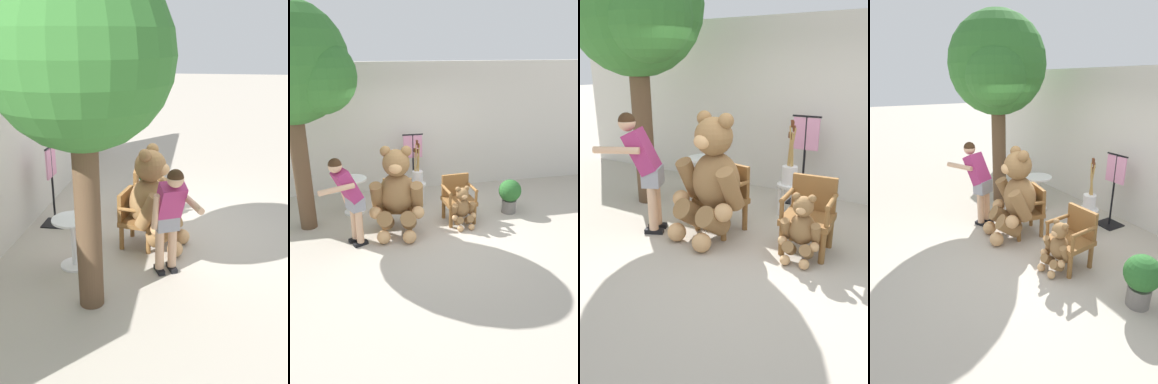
{
  "view_description": "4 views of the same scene",
  "coord_description": "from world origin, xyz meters",
  "views": [
    {
      "loc": [
        -6.42,
        -0.46,
        3.04
      ],
      "look_at": [
        -0.18,
        0.37,
        0.71
      ],
      "focal_mm": 40.0,
      "sensor_mm": 36.0,
      "label": 1
    },
    {
      "loc": [
        -1.28,
        -5.77,
        3.12
      ],
      "look_at": [
        -0.03,
        -0.18,
        0.86
      ],
      "focal_mm": 35.0,
      "sensor_mm": 36.0,
      "label": 2
    },
    {
      "loc": [
        1.76,
        -3.5,
        2.1
      ],
      "look_at": [
        -0.39,
        0.14,
        0.63
      ],
      "focal_mm": 35.0,
      "sensor_mm": 36.0,
      "label": 3
    },
    {
      "loc": [
        3.39,
        -2.27,
        2.59
      ],
      "look_at": [
        -0.36,
        0.01,
        0.93
      ],
      "focal_mm": 28.0,
      "sensor_mm": 36.0,
      "label": 4
    }
  ],
  "objects": [
    {
      "name": "brush_bucket",
      "position": [
        -0.03,
        1.35,
        0.66
      ],
      "size": [
        0.22,
        0.22,
        0.91
      ],
      "color": "white",
      "rests_on": "white_stool"
    },
    {
      "name": "teddy_bear_small",
      "position": [
        0.58,
        0.16,
        0.38
      ],
      "size": [
        0.46,
        0.45,
        0.77
      ],
      "color": "olive",
      "rests_on": "ground"
    },
    {
      "name": "wooden_chair_right",
      "position": [
        0.57,
        0.44,
        0.46
      ],
      "size": [
        0.6,
        0.56,
        0.86
      ],
      "color": "brown",
      "rests_on": "ground"
    },
    {
      "name": "ground_plane",
      "position": [
        0.0,
        0.0,
        0.0
      ],
      "size": [
        60.0,
        60.0,
        0.0
      ],
      "primitive_type": "plane",
      "color": "#B2A899"
    },
    {
      "name": "potted_plant",
      "position": [
        1.66,
        0.55,
        0.4
      ],
      "size": [
        0.44,
        0.44,
        0.68
      ],
      "color": "slate",
      "rests_on": "ground"
    },
    {
      "name": "clothing_display_stand",
      "position": [
        -0.02,
        1.92,
        0.72
      ],
      "size": [
        0.44,
        0.4,
        1.36
      ],
      "color": "black",
      "rests_on": "ground"
    },
    {
      "name": "person_visitor",
      "position": [
        -1.4,
        -0.12,
        0.91
      ],
      "size": [
        0.69,
        0.68,
        1.54
      ],
      "color": "black",
      "rests_on": "ground"
    },
    {
      "name": "round_side_table",
      "position": [
        -1.34,
        1.19,
        0.45
      ],
      "size": [
        0.56,
        0.56,
        0.72
      ],
      "color": "white",
      "rests_on": "ground"
    },
    {
      "name": "teddy_bear_large",
      "position": [
        -0.6,
        0.18,
        0.76
      ],
      "size": [
        0.97,
        0.96,
        1.56
      ],
      "color": "olive",
      "rests_on": "ground"
    },
    {
      "name": "white_stool",
      "position": [
        -0.03,
        1.35,
        0.36
      ],
      "size": [
        0.34,
        0.34,
        0.46
      ],
      "color": "white",
      "rests_on": "ground"
    },
    {
      "name": "patio_tree",
      "position": [
        -2.08,
        0.69,
        2.78
      ],
      "size": [
        2.02,
        1.92,
        3.81
      ],
      "color": "brown",
      "rests_on": "ground"
    },
    {
      "name": "back_wall",
      "position": [
        0.0,
        2.4,
        1.4
      ],
      "size": [
        10.0,
        0.16,
        2.8
      ],
      "primitive_type": "cube",
      "color": "beige",
      "rests_on": "ground"
    },
    {
      "name": "wooden_chair_left",
      "position": [
        -0.57,
        0.44,
        0.46
      ],
      "size": [
        0.65,
        0.62,
        0.86
      ],
      "color": "brown",
      "rests_on": "ground"
    }
  ]
}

